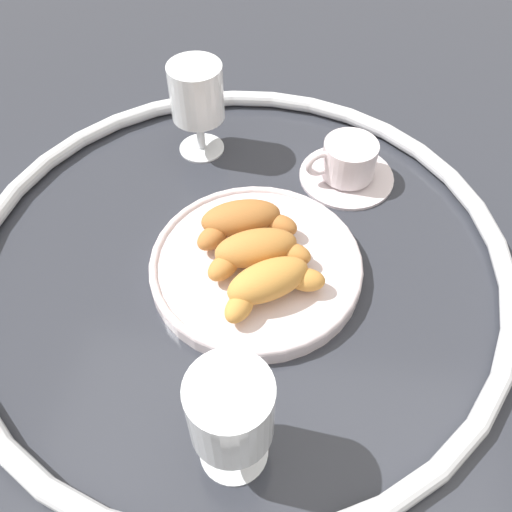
# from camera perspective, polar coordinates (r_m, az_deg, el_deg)

# --- Properties ---
(ground_plane) EXTENTS (2.20, 2.20, 0.00)m
(ground_plane) POSITION_cam_1_polar(r_m,az_deg,el_deg) (0.69, -1.94, -0.36)
(ground_plane) COLOR #2D3038
(table_chrome_rim) EXTENTS (0.69, 0.69, 0.02)m
(table_chrome_rim) POSITION_cam_1_polar(r_m,az_deg,el_deg) (0.68, -1.96, 0.27)
(table_chrome_rim) COLOR silver
(table_chrome_rim) RESTS_ON ground_plane
(pastry_plate) EXTENTS (0.26, 0.26, 0.02)m
(pastry_plate) POSITION_cam_1_polar(r_m,az_deg,el_deg) (0.67, -0.00, -0.92)
(pastry_plate) COLOR silver
(pastry_plate) RESTS_ON ground_plane
(croissant_large) EXTENTS (0.13, 0.09, 0.04)m
(croissant_large) POSITION_cam_1_polar(r_m,az_deg,el_deg) (0.67, -1.13, 3.68)
(croissant_large) COLOR #AD6B33
(croissant_large) RESTS_ON pastry_plate
(croissant_small) EXTENTS (0.13, 0.10, 0.04)m
(croissant_small) POSITION_cam_1_polar(r_m,az_deg,el_deg) (0.64, 0.07, 0.54)
(croissant_small) COLOR #BC7A38
(croissant_small) RESTS_ON pastry_plate
(croissant_extra) EXTENTS (0.12, 0.11, 0.04)m
(croissant_extra) POSITION_cam_1_polar(r_m,az_deg,el_deg) (0.61, 1.43, -2.89)
(croissant_extra) COLOR #CC893D
(croissant_extra) RESTS_ON pastry_plate
(coffee_cup_near) EXTENTS (0.14, 0.14, 0.06)m
(coffee_cup_near) POSITION_cam_1_polar(r_m,az_deg,el_deg) (0.79, 9.61, 9.53)
(coffee_cup_near) COLOR silver
(coffee_cup_near) RESTS_ON ground_plane
(juice_glass_left) EXTENTS (0.08, 0.08, 0.14)m
(juice_glass_left) POSITION_cam_1_polar(r_m,az_deg,el_deg) (0.48, -2.67, -16.23)
(juice_glass_left) COLOR white
(juice_glass_left) RESTS_ON ground_plane
(juice_glass_right) EXTENTS (0.08, 0.08, 0.14)m
(juice_glass_right) POSITION_cam_1_polar(r_m,az_deg,el_deg) (0.79, -6.23, 16.28)
(juice_glass_right) COLOR white
(juice_glass_right) RESTS_ON ground_plane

